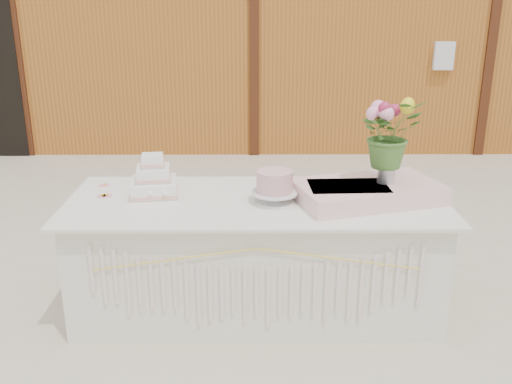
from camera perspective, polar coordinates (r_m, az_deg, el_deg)
ground at (r=3.94m, az=0.03°, el=-11.40°), size 80.00×80.00×0.00m
barn at (r=9.41m, az=-0.29°, el=16.87°), size 12.60×4.60×3.30m
cake_table at (r=3.75m, az=0.03°, el=-6.32°), size 2.40×1.00×0.77m
wedding_cake at (r=3.75m, az=-10.18°, el=1.10°), size 0.33×0.33×0.27m
pink_cake_stand at (r=3.52m, az=1.88°, el=0.68°), size 0.29×0.29×0.21m
satin_runner at (r=3.66m, az=11.08°, el=0.03°), size 0.99×0.74×0.11m
flower_vase at (r=3.66m, az=12.92°, el=2.08°), size 0.11×0.11×0.15m
bouquet at (r=3.59m, az=13.25°, el=6.47°), size 0.48×0.45×0.42m
loose_flowers at (r=3.88m, az=-14.81°, el=0.09°), size 0.22×0.37×0.02m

